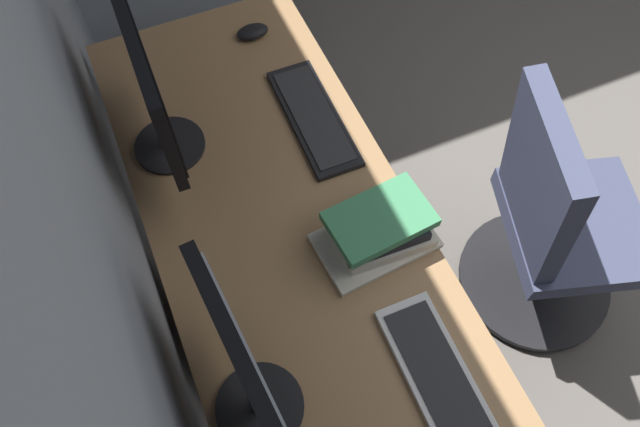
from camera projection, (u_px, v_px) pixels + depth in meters
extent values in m
cube|color=#8C939E|center=(87.00, 354.00, 0.81)|extent=(4.73, 0.10, 2.60)
cube|color=#936D47|center=(302.00, 266.00, 1.52)|extent=(1.96, 0.69, 0.03)
cylinder|color=silver|center=(281.00, 82.00, 2.31)|extent=(0.05, 0.05, 0.70)
cylinder|color=silver|center=(140.00, 128.00, 2.20)|extent=(0.05, 0.05, 0.70)
cube|color=#936D47|center=(295.00, 315.00, 1.84)|extent=(0.40, 0.50, 0.69)
cube|color=silver|center=(368.00, 285.00, 1.89)|extent=(0.37, 0.01, 0.61)
cylinder|color=black|center=(170.00, 145.00, 1.69)|extent=(0.20, 0.20, 0.01)
cylinder|color=black|center=(166.00, 133.00, 1.64)|extent=(0.04, 0.04, 0.10)
cube|color=black|center=(147.00, 82.00, 1.46)|extent=(0.47, 0.04, 0.31)
cube|color=black|center=(153.00, 80.00, 1.46)|extent=(0.43, 0.02, 0.28)
cylinder|color=black|center=(260.00, 407.00, 1.33)|extent=(0.20, 0.20, 0.01)
cylinder|color=black|center=(258.00, 401.00, 1.28)|extent=(0.04, 0.04, 0.10)
cube|color=black|center=(248.00, 377.00, 1.10)|extent=(0.46, 0.07, 0.30)
cube|color=#B2BCCC|center=(256.00, 374.00, 1.11)|extent=(0.43, 0.04, 0.27)
cube|color=silver|center=(441.00, 383.00, 1.35)|extent=(0.42, 0.15, 0.02)
cube|color=#2D2D30|center=(442.00, 382.00, 1.34)|extent=(0.38, 0.12, 0.00)
cube|color=black|center=(314.00, 118.00, 1.73)|extent=(0.42, 0.15, 0.02)
cube|color=#2D2D30|center=(314.00, 115.00, 1.72)|extent=(0.38, 0.12, 0.00)
ellipsoid|color=black|center=(252.00, 32.00, 1.90)|extent=(0.06, 0.10, 0.03)
cube|color=beige|center=(375.00, 241.00, 1.53)|extent=(0.21, 0.31, 0.02)
cube|color=beige|center=(383.00, 233.00, 1.51)|extent=(0.17, 0.24, 0.03)
cube|color=black|center=(378.00, 226.00, 1.49)|extent=(0.16, 0.23, 0.03)
cube|color=#3D8456|center=(380.00, 219.00, 1.46)|extent=(0.18, 0.27, 0.03)
cube|color=#383D56|center=(575.00, 225.00, 1.87)|extent=(0.54, 0.53, 0.07)
cube|color=#383D56|center=(540.00, 182.00, 1.61)|extent=(0.42, 0.24, 0.50)
cylinder|color=black|center=(552.00, 255.00, 2.06)|extent=(0.05, 0.05, 0.37)
cylinder|color=black|center=(534.00, 278.00, 2.24)|extent=(0.56, 0.56, 0.03)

